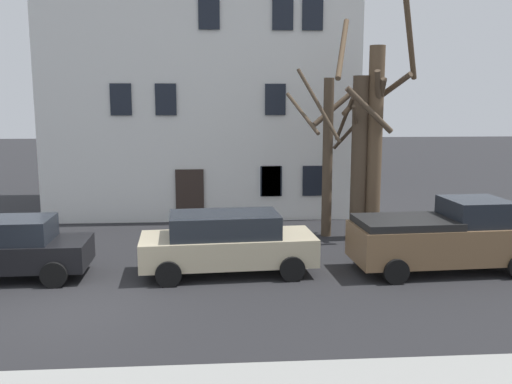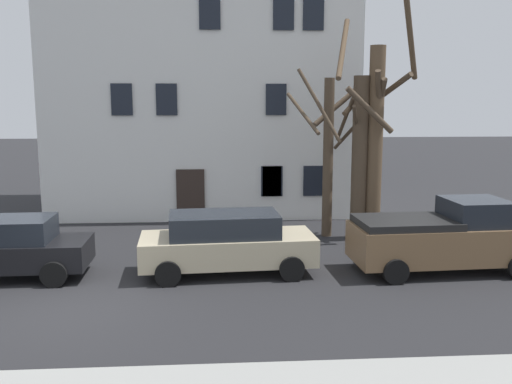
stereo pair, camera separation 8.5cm
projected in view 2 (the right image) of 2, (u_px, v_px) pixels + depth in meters
ground_plane at (70, 308)px, 12.88m from camera, size 120.00×120.00×0.00m
building_main at (204, 78)px, 24.69m from camera, size 13.05×7.54×11.33m
tree_bare_mid at (329, 150)px, 19.30m from camera, size 2.72×2.60×5.83m
tree_bare_far at (362, 147)px, 19.03m from camera, size 3.16×2.56×5.76m
tree_bare_end at (375, 133)px, 18.86m from camera, size 3.11×3.09×7.96m
car_black_wagon at (2, 247)px, 14.94m from camera, size 4.54×2.06×1.65m
car_beige_wagon at (227, 242)px, 15.39m from camera, size 4.89×2.34×1.70m
pickup_truck_brown at (445, 237)px, 15.58m from camera, size 5.18×2.37×2.03m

